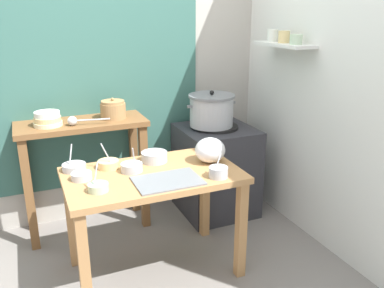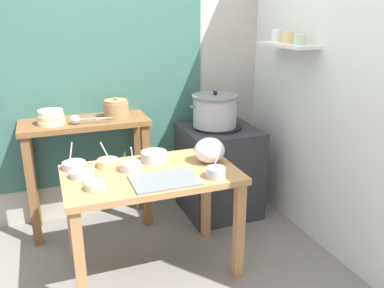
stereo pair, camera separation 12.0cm
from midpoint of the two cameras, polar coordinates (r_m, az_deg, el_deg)
The scene contains 19 objects.
ground_plane at distance 2.85m, azimuth -7.67°, elevation -18.39°, with size 9.00×9.00×0.00m, color gray.
wall_back at distance 3.39m, azimuth -12.40°, elevation 11.37°, with size 4.40×0.12×2.60m.
wall_right at distance 3.13m, azimuth 15.97°, elevation 10.47°, with size 0.30×3.20×2.60m.
prep_table at distance 2.62m, azimuth -6.87°, elevation -6.28°, with size 1.10×0.66×0.72m.
back_shelf_table at distance 3.23m, azimuth -16.12°, elevation -0.70°, with size 0.96×0.40×0.90m.
stove_block at distance 3.49m, azimuth 2.40°, elevation -3.66°, with size 0.60×0.61×0.78m.
steamer_pot at distance 3.33m, azimuth 1.75°, elevation 4.81°, with size 0.43×0.38×0.30m.
clay_pot at distance 3.18m, azimuth -12.18°, elevation 4.77°, with size 0.19×0.19×0.16m.
bowl_stack_enamel at distance 3.11m, azimuth -20.84°, elevation 3.31°, with size 0.20×0.20×0.11m.
ladle at distance 3.06m, azimuth -17.44°, elevation 3.15°, with size 0.30×0.09×0.07m.
serving_tray at distance 2.43m, azimuth -4.88°, elevation -5.21°, with size 0.40×0.28×0.01m, color slate.
plastic_bag at distance 2.70m, azimuth 1.31°, elevation -0.88°, with size 0.21×0.20×0.17m, color white.
prep_bowl_0 at distance 2.48m, azimuth 2.37°, elevation -3.95°, with size 0.12×0.12×0.15m.
prep_bowl_1 at distance 2.74m, azimuth -6.62°, elevation -1.76°, with size 0.18×0.18×0.07m.
prep_bowl_2 at distance 2.69m, azimuth -13.02°, elevation -2.75°, with size 0.14×0.14×0.18m.
prep_bowl_3 at distance 2.56m, azimuth -16.70°, elevation -4.34°, with size 0.13×0.13×0.04m.
prep_bowl_4 at distance 2.60m, azimuth -9.85°, elevation -3.23°, with size 0.14×0.14×0.17m.
prep_bowl_5 at distance 2.37m, azimuth -14.58°, elevation -5.91°, with size 0.12×0.12×0.16m.
prep_bowl_6 at distance 2.71m, azimuth -17.61°, elevation -3.10°, with size 0.15×0.15×0.17m.
Camera 1 is at (-0.61, -2.19, 1.70)m, focal length 37.65 mm.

